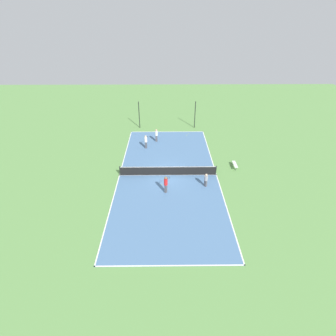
# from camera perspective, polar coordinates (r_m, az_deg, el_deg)

# --- Properties ---
(ground_plane) EXTENTS (80.00, 80.00, 0.00)m
(ground_plane) POSITION_cam_1_polar(r_m,az_deg,el_deg) (28.20, 0.00, -1.56)
(ground_plane) COLOR #60934C
(court_surface) EXTENTS (10.55, 23.44, 0.02)m
(court_surface) POSITION_cam_1_polar(r_m,az_deg,el_deg) (28.19, 0.00, -1.55)
(court_surface) COLOR #4C729E
(court_surface) RESTS_ON ground_plane
(tennis_net) EXTENTS (10.35, 0.10, 1.10)m
(tennis_net) POSITION_cam_1_polar(r_m,az_deg,el_deg) (27.89, 0.00, -0.56)
(tennis_net) COLOR black
(tennis_net) RESTS_ON court_surface
(bench) EXTENTS (0.36, 1.53, 0.45)m
(bench) POSITION_cam_1_polar(r_m,az_deg,el_deg) (30.32, 14.36, 0.75)
(bench) COLOR silver
(bench) RESTS_ON ground_plane
(player_near_white) EXTENTS (0.58, 0.99, 1.74)m
(player_near_white) POSITION_cam_1_polar(r_m,az_deg,el_deg) (33.46, -4.85, 5.91)
(player_near_white) COLOR #4C4C51
(player_near_white) RESTS_ON court_surface
(player_far_white) EXTENTS (0.40, 0.40, 1.75)m
(player_far_white) POSITION_cam_1_polar(r_m,az_deg,el_deg) (35.15, -2.55, 7.29)
(player_far_white) COLOR #4C4C51
(player_far_white) RESTS_ON court_surface
(player_coach_red) EXTENTS (0.70, 0.98, 1.79)m
(player_coach_red) POSITION_cam_1_polar(r_m,az_deg,el_deg) (25.02, -0.48, -3.38)
(player_coach_red) COLOR #4C4C51
(player_coach_red) RESTS_ON court_surface
(player_baseline_gray) EXTENTS (0.51, 0.51, 1.46)m
(player_baseline_gray) POSITION_cam_1_polar(r_m,az_deg,el_deg) (26.27, 8.26, -2.46)
(player_baseline_gray) COLOR #4C4C51
(player_baseline_gray) RESTS_ON court_surface
(tennis_ball_far_baseline) EXTENTS (0.07, 0.07, 0.07)m
(tennis_ball_far_baseline) POSITION_cam_1_polar(r_m,az_deg,el_deg) (37.32, 4.06, 7.08)
(tennis_ball_far_baseline) COLOR #CCE033
(tennis_ball_far_baseline) RESTS_ON court_surface
(tennis_ball_near_net) EXTENTS (0.07, 0.07, 0.07)m
(tennis_ball_near_net) POSITION_cam_1_polar(r_m,az_deg,el_deg) (26.60, -1.48, -3.68)
(tennis_ball_near_net) COLOR #CCE033
(tennis_ball_near_net) RESTS_ON court_surface
(tennis_ball_right_alley) EXTENTS (0.07, 0.07, 0.07)m
(tennis_ball_right_alley) POSITION_cam_1_polar(r_m,az_deg,el_deg) (38.01, 4.47, 7.53)
(tennis_ball_right_alley) COLOR #CCE033
(tennis_ball_right_alley) RESTS_ON court_surface
(fence_post_back_left) EXTENTS (0.12, 0.12, 3.99)m
(fence_post_back_left) POSITION_cam_1_polar(r_m,az_deg,el_deg) (39.50, -6.30, 11.40)
(fence_post_back_left) COLOR black
(fence_post_back_left) RESTS_ON ground_plane
(fence_post_back_right) EXTENTS (0.12, 0.12, 3.99)m
(fence_post_back_right) POSITION_cam_1_polar(r_m,az_deg,el_deg) (39.56, 5.89, 11.45)
(fence_post_back_right) COLOR black
(fence_post_back_right) RESTS_ON ground_plane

